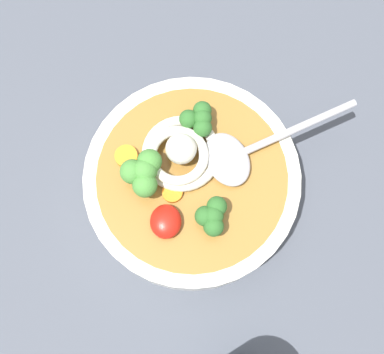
% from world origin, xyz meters
% --- Properties ---
extents(table_slab, '(1.31, 1.31, 0.03)m').
position_xyz_m(table_slab, '(0.00, 0.00, 0.01)').
color(table_slab, '#474C56').
rests_on(table_slab, ground).
extents(soup_bowl, '(0.23, 0.23, 0.05)m').
position_xyz_m(soup_bowl, '(0.00, -0.01, 0.05)').
color(soup_bowl, silver).
rests_on(soup_bowl, table_slab).
extents(noodle_pile, '(0.09, 0.09, 0.04)m').
position_xyz_m(noodle_pile, '(-0.02, -0.02, 0.09)').
color(noodle_pile, silver).
rests_on(noodle_pile, soup_bowl).
extents(soup_spoon, '(0.10, 0.17, 0.02)m').
position_xyz_m(soup_spoon, '(-0.02, 0.04, 0.09)').
color(soup_spoon, '#B7B7BC').
rests_on(soup_spoon, soup_bowl).
extents(chili_sauce_dollop, '(0.04, 0.03, 0.02)m').
position_xyz_m(chili_sauce_dollop, '(0.05, -0.04, 0.09)').
color(chili_sauce_dollop, '#B2190F').
rests_on(chili_sauce_dollop, soup_bowl).
extents(broccoli_floret_left, '(0.04, 0.03, 0.03)m').
position_xyz_m(broccoli_floret_left, '(-0.06, -0.01, 0.10)').
color(broccoli_floret_left, '#7A9E60').
rests_on(broccoli_floret_left, soup_bowl).
extents(broccoli_floret_center, '(0.04, 0.03, 0.03)m').
position_xyz_m(broccoli_floret_center, '(0.05, 0.01, 0.10)').
color(broccoli_floret_center, '#7A9E60').
rests_on(broccoli_floret_center, soup_bowl).
extents(broccoli_floret_far, '(0.05, 0.04, 0.04)m').
position_xyz_m(broccoli_floret_far, '(0.00, -0.06, 0.10)').
color(broccoli_floret_far, '#7A9E60').
rests_on(broccoli_floret_far, soup_bowl).
extents(carrot_slice_beside_chili, '(0.02, 0.02, 0.01)m').
position_xyz_m(carrot_slice_beside_chili, '(-0.02, -0.08, 0.08)').
color(carrot_slice_beside_chili, orange).
rests_on(carrot_slice_beside_chili, soup_bowl).
extents(carrot_slice_extra_b, '(0.02, 0.02, 0.01)m').
position_xyz_m(carrot_slice_extra_b, '(0.02, -0.03, 0.08)').
color(carrot_slice_extra_b, orange).
rests_on(carrot_slice_extra_b, soup_bowl).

